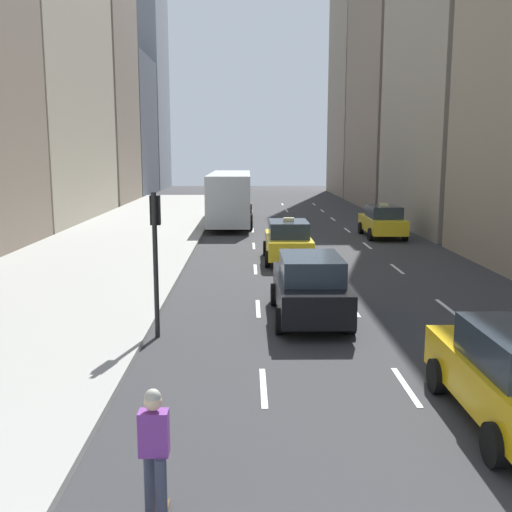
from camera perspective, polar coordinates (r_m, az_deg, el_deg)
The scene contains 10 objects.
sidewalk_left at distance 31.09m, azimuth -12.87°, elevation 1.33°, with size 8.00×66.00×0.15m, color #9E9E99.
lane_markings at distance 26.65m, azimuth 5.89°, elevation -0.01°, with size 5.72×56.00×0.01m.
building_row_left at distance 48.78m, azimuth -18.00°, elevation 20.20°, with size 6.00×80.52×35.38m.
building_row_right at distance 43.80m, azimuth 16.81°, elevation 19.77°, with size 6.00×68.31×33.76m.
taxi_lead at distance 25.17m, azimuth 3.08°, elevation 1.47°, with size 2.02×4.40×1.87m.
taxi_third at distance 33.08m, azimuth 11.97°, elevation 3.27°, with size 2.02×4.40×1.87m.
sedan_black_near at distance 16.46m, azimuth 5.15°, elevation -2.91°, with size 2.02×4.67×1.80m.
city_bus at distance 38.62m, azimuth -2.47°, elevation 5.74°, with size 2.80×11.61×3.25m.
skateboarder at distance 7.74m, azimuth -9.66°, elevation -17.75°, with size 0.36×0.80×1.75m.
traffic_light_pole at distance 14.79m, azimuth -9.55°, elevation 1.44°, with size 0.24×0.42×3.60m.
Camera 1 is at (-0.50, -3.08, 4.53)m, focal length 42.00 mm.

